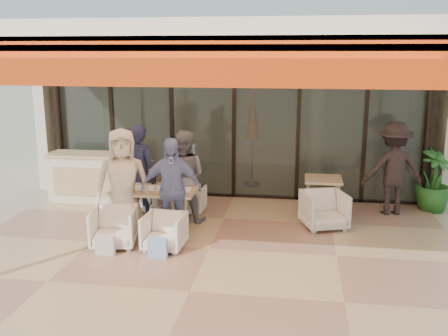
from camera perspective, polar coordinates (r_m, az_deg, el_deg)
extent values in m
plane|color=#C6B293|center=(8.13, -1.66, -9.33)|extent=(70.00, 70.00, 0.00)
cube|color=tan|center=(8.13, -1.66, -9.29)|extent=(8.00, 6.00, 0.01)
cube|color=silver|center=(7.52, -1.83, 14.60)|extent=(8.00, 6.00, 0.20)
cube|color=red|center=(4.66, -8.45, 11.95)|extent=(8.00, 0.12, 0.45)
cube|color=orange|center=(5.32, -6.29, 13.43)|extent=(8.00, 1.50, 0.06)
cylinder|color=black|center=(11.63, -18.32, 5.01)|extent=(0.12, 0.12, 3.20)
cylinder|color=black|center=(10.69, 22.22, 4.05)|extent=(0.12, 0.12, 3.20)
cube|color=#9EADA3|center=(10.59, 1.16, 4.94)|extent=(8.00, 0.03, 3.20)
cube|color=black|center=(10.92, 1.12, -3.19)|extent=(8.00, 0.10, 0.08)
cube|color=black|center=(10.49, 1.20, 13.41)|extent=(8.00, 0.10, 0.08)
cube|color=black|center=(11.79, -18.58, 5.09)|extent=(0.08, 0.10, 3.20)
cube|color=black|center=(11.26, -12.65, 5.11)|extent=(0.08, 0.10, 3.20)
cube|color=black|center=(10.85, -5.96, 5.06)|extent=(0.08, 0.10, 3.20)
cube|color=black|center=(10.59, 1.16, 4.94)|extent=(0.08, 0.10, 3.20)
cube|color=black|center=(10.51, 8.50, 4.73)|extent=(0.08, 0.10, 3.20)
cube|color=black|center=(10.59, 15.84, 4.45)|extent=(0.08, 0.10, 3.20)
cube|color=black|center=(10.84, 22.69, 4.11)|extent=(0.08, 0.10, 3.20)
cube|color=silver|center=(14.03, 3.02, 7.34)|extent=(9.00, 0.25, 3.40)
cube|color=silver|center=(13.51, -16.79, 6.59)|extent=(0.25, 3.50, 3.40)
cube|color=silver|center=(12.60, 22.63, 5.71)|extent=(0.25, 3.50, 3.40)
cube|color=silver|center=(12.23, 2.29, 14.48)|extent=(9.00, 3.50, 0.25)
cube|color=#DDB987|center=(12.61, 2.15, -1.11)|extent=(8.00, 3.50, 0.02)
cylinder|color=silver|center=(12.46, -5.23, 5.65)|extent=(0.40, 0.40, 3.00)
cylinder|color=silver|center=(12.11, 10.66, 5.27)|extent=(0.40, 0.40, 3.00)
cylinder|color=black|center=(11.88, -3.93, 12.57)|extent=(0.03, 0.03, 0.70)
cube|color=black|center=(11.89, -3.90, 10.40)|extent=(0.30, 0.30, 0.40)
sphere|color=#FFBF72|center=(11.89, -3.90, 10.40)|extent=(0.18, 0.18, 0.18)
cylinder|color=black|center=(11.64, 13.56, 12.24)|extent=(0.03, 0.03, 0.70)
cube|color=black|center=(11.65, 13.44, 10.03)|extent=(0.30, 0.30, 0.40)
sphere|color=#FFBF72|center=(11.65, 13.44, 10.03)|extent=(0.18, 0.18, 0.18)
cylinder|color=black|center=(11.85, 3.19, -1.86)|extent=(0.40, 0.40, 0.05)
cylinder|color=black|center=(11.63, 3.25, 2.91)|extent=(0.04, 0.04, 2.10)
cone|color=#FF5916|center=(11.53, 3.29, 6.09)|extent=(0.32, 0.32, 1.10)
cube|color=silver|center=(10.90, -14.66, -1.15)|extent=(1.80, 0.60, 1.00)
cube|color=#DDB987|center=(10.79, -14.81, 1.48)|extent=(1.85, 0.65, 0.06)
cube|color=#DDB987|center=(10.63, -15.31, -1.55)|extent=(1.50, 0.02, 0.60)
cube|color=#DDB987|center=(8.95, -7.92, -2.47)|extent=(1.50, 0.90, 0.05)
cube|color=white|center=(8.94, -7.92, -2.31)|extent=(1.30, 0.35, 0.01)
cylinder|color=#DDB987|center=(8.96, -12.24, -5.10)|extent=(0.06, 0.06, 0.70)
cylinder|color=#DDB987|center=(8.61, -4.46, -5.59)|extent=(0.06, 0.06, 0.70)
cylinder|color=#DDB987|center=(9.53, -10.89, -3.93)|extent=(0.06, 0.06, 0.70)
cylinder|color=#DDB987|center=(9.20, -3.57, -4.33)|extent=(0.06, 0.06, 0.70)
cylinder|color=white|center=(8.93, -10.98, -2.06)|extent=(0.06, 0.06, 0.11)
cylinder|color=white|center=(9.19, -9.08, -1.55)|extent=(0.06, 0.06, 0.11)
cylinder|color=white|center=(8.82, -7.80, -2.12)|extent=(0.06, 0.06, 0.11)
cylinder|color=white|center=(9.02, -5.78, -1.73)|extent=(0.06, 0.06, 0.11)
cylinder|color=brown|center=(9.23, -10.96, -1.40)|extent=(0.07, 0.07, 0.16)
cylinder|color=black|center=(9.21, -8.05, -1.32)|extent=(0.09, 0.09, 0.17)
cylinder|color=black|center=(9.19, -8.07, -0.74)|extent=(0.10, 0.10, 0.01)
cylinder|color=white|center=(8.81, -11.29, -2.62)|extent=(0.22, 0.22, 0.01)
cylinder|color=white|center=(8.55, -5.59, -2.91)|extent=(0.22, 0.22, 0.01)
cylinder|color=white|center=(9.37, -10.02, -1.62)|extent=(0.22, 0.22, 0.01)
cylinder|color=white|center=(9.13, -4.65, -1.85)|extent=(0.22, 0.22, 0.01)
imported|color=white|center=(10.05, -8.63, -3.14)|extent=(0.66, 0.63, 0.63)
imported|color=white|center=(9.85, -3.94, -3.49)|extent=(0.60, 0.56, 0.59)
imported|color=white|center=(8.33, -12.47, -6.45)|extent=(0.79, 0.76, 0.72)
imported|color=white|center=(8.09, -6.85, -7.07)|extent=(0.66, 0.63, 0.65)
imported|color=#181B35|center=(9.44, -9.63, -0.51)|extent=(0.75, 0.59, 1.82)
imported|color=slate|center=(9.23, -4.66, -0.98)|extent=(0.84, 0.66, 1.73)
imported|color=beige|center=(8.61, -11.48, -1.73)|extent=(1.07, 0.88, 1.87)
imported|color=#7B91CD|center=(8.38, -6.05, -2.41)|extent=(1.08, 0.59, 1.74)
cube|color=silver|center=(8.05, -13.42, -8.64)|extent=(0.30, 0.10, 0.34)
cube|color=#99BFD8|center=(7.79, -7.60, -9.14)|extent=(0.30, 0.10, 0.34)
cube|color=#DDB987|center=(9.77, 11.28, -1.28)|extent=(0.70, 0.70, 0.05)
cylinder|color=#DDB987|center=(9.58, 9.58, -3.78)|extent=(0.05, 0.05, 0.70)
cylinder|color=#DDB987|center=(9.61, 12.92, -3.88)|extent=(0.05, 0.05, 0.70)
cylinder|color=#DDB987|center=(10.12, 9.54, -2.87)|extent=(0.05, 0.05, 0.70)
cylinder|color=#DDB987|center=(10.15, 12.70, -2.97)|extent=(0.05, 0.05, 0.70)
imported|color=white|center=(9.14, 11.39, -4.54)|extent=(0.91, 0.88, 0.75)
imported|color=black|center=(10.11, 18.76, -0.11)|extent=(1.30, 0.91, 1.83)
imported|color=#1E5919|center=(10.73, 22.88, -1.32)|extent=(0.98, 0.98, 1.24)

